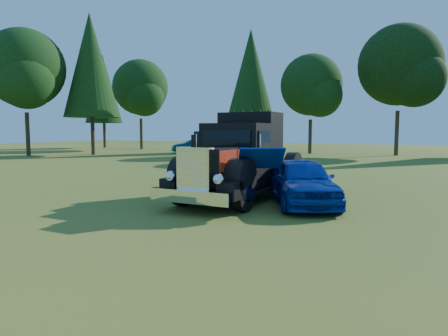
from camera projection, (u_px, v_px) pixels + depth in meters
ground at (186, 207)px, 12.42m from camera, size 120.00×120.00×0.00m
treeline at (340, 71)px, 35.92m from camera, size 72.10×23.52×13.84m
diamond_t_truck at (240, 162)px, 13.84m from camera, size 3.37×7.16×3.00m
hotrod_coupe at (302, 181)px, 12.67m from camera, size 3.64×4.73×1.89m
spectator_near at (199, 172)px, 14.61m from camera, size 0.42×0.62×1.65m
spectator_far at (196, 172)px, 14.30m from camera, size 0.91×1.01×1.72m
distant_teal_car at (193, 146)px, 41.17m from camera, size 4.11×3.97×1.40m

